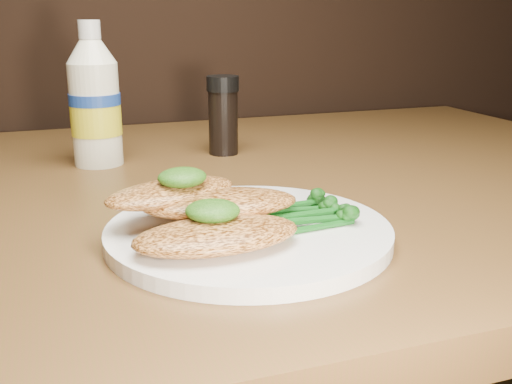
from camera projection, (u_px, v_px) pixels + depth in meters
name	position (u px, v px, depth m)	size (l,w,h in m)	color
plate	(249.00, 232.00, 0.53)	(0.25, 0.25, 0.01)	white
chicken_front	(217.00, 235.00, 0.47)	(0.14, 0.07, 0.02)	#D68A44
chicken_mid	(220.00, 203.00, 0.53)	(0.14, 0.07, 0.02)	#D68A44
chicken_back	(171.00, 192.00, 0.53)	(0.12, 0.06, 0.02)	#D68A44
pesto_front	(213.00, 211.00, 0.48)	(0.04, 0.04, 0.02)	#103808
pesto_back	(182.00, 177.00, 0.52)	(0.04, 0.04, 0.02)	#103808
broccolini_bundle	(293.00, 211.00, 0.54)	(0.12, 0.09, 0.02)	#115015
mayo_bottle	(94.00, 94.00, 0.77)	(0.06, 0.06, 0.18)	white
pepper_grinder	(223.00, 115.00, 0.84)	(0.04, 0.04, 0.11)	black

